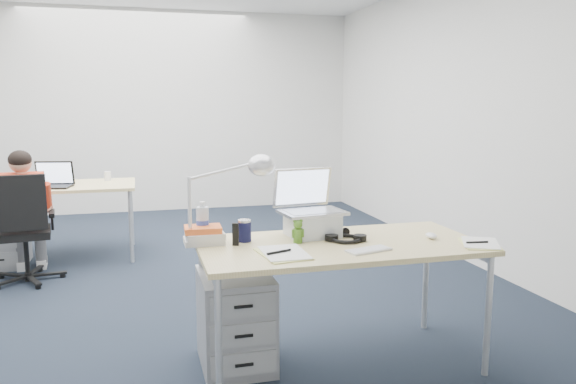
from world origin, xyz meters
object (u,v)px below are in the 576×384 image
(silver_laptop, at_px, (313,204))
(book_stack, at_px, (204,235))
(desk_near, at_px, (340,251))
(far_cup, at_px, (108,176))
(computer_mouse, at_px, (431,236))
(can_koozie, at_px, (244,231))
(bear_figurine, at_px, (298,231))
(drawer_pedestal_far, at_px, (3,237))
(cordless_phone, at_px, (236,234))
(desk_lamp, at_px, (218,198))
(office_chair, at_px, (26,252))
(desk_far, at_px, (50,190))
(drawer_pedestal_near, at_px, (236,320))
(headphones, at_px, (346,238))
(sunglasses, at_px, (340,232))
(seated_person, at_px, (26,214))
(wireless_keyboard, at_px, (369,250))
(dark_laptop, at_px, (50,174))
(water_bottle, at_px, (203,222))

(silver_laptop, distance_m, book_stack, 0.67)
(desk_near, xyz_separation_m, far_cup, (-1.40, 3.08, 0.09))
(silver_laptop, distance_m, computer_mouse, 0.72)
(can_koozie, xyz_separation_m, bear_figurine, (0.29, -0.11, 0.01))
(drawer_pedestal_far, bearing_deg, cordless_phone, -56.31)
(computer_mouse, bearing_deg, desk_near, -179.24)
(computer_mouse, relative_size, desk_lamp, 0.18)
(office_chair, relative_size, bear_figurine, 6.79)
(bear_figurine, height_order, far_cup, bear_figurine)
(desk_far, bearing_deg, drawer_pedestal_near, -63.77)
(headphones, distance_m, book_stack, 0.81)
(office_chair, bearing_deg, can_koozie, -59.00)
(headphones, relative_size, sunglasses, 2.05)
(office_chair, xyz_separation_m, sunglasses, (2.12, -1.93, 0.48))
(cordless_phone, bearing_deg, sunglasses, 31.06)
(bear_figurine, bearing_deg, computer_mouse, -6.15)
(seated_person, relative_size, cordless_phone, 8.76)
(seated_person, relative_size, bear_figurine, 8.05)
(bear_figurine, distance_m, desk_lamp, 0.49)
(bear_figurine, bearing_deg, desk_far, 122.36)
(silver_laptop, xyz_separation_m, wireless_keyboard, (0.19, -0.41, -0.19))
(silver_laptop, bearing_deg, drawer_pedestal_far, 124.55)
(drawer_pedestal_near, bearing_deg, desk_near, -13.81)
(computer_mouse, distance_m, dark_laptop, 3.68)
(office_chair, relative_size, drawer_pedestal_far, 1.72)
(wireless_keyboard, relative_size, cordless_phone, 1.94)
(bear_figurine, distance_m, far_cup, 3.24)
(computer_mouse, relative_size, far_cup, 1.00)
(sunglasses, bearing_deg, far_cup, 123.03)
(can_koozie, bearing_deg, cordless_phone, -129.77)
(far_cup, bearing_deg, seated_person, -129.73)
(office_chair, distance_m, seated_person, 0.34)
(desk_lamp, xyz_separation_m, far_cup, (-0.73, 2.93, -0.21))
(wireless_keyboard, relative_size, computer_mouse, 2.61)
(cordless_phone, bearing_deg, office_chair, 147.91)
(desk_near, xyz_separation_m, seated_person, (-2.06, 2.30, -0.12))
(desk_near, height_order, office_chair, office_chair)
(computer_mouse, xyz_separation_m, can_koozie, (-1.07, 0.22, 0.05))
(headphones, xyz_separation_m, can_koozie, (-0.57, 0.14, 0.04))
(dark_laptop, bearing_deg, cordless_phone, -52.24)
(headphones, relative_size, water_bottle, 1.04)
(wireless_keyboard, relative_size, can_koozie, 1.93)
(office_chair, xyz_separation_m, drawer_pedestal_near, (1.46, -1.99, 0.01))
(dark_laptop, height_order, far_cup, dark_laptop)
(desk_near, height_order, far_cup, far_cup)
(cordless_phone, relative_size, desk_lamp, 0.24)
(headphones, distance_m, far_cup, 3.38)
(drawer_pedestal_near, xyz_separation_m, drawer_pedestal_far, (-1.76, 2.60, 0.00))
(computer_mouse, relative_size, cordless_phone, 0.74)
(computer_mouse, bearing_deg, dark_laptop, 136.74)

